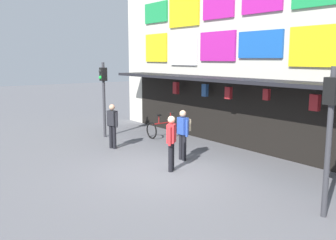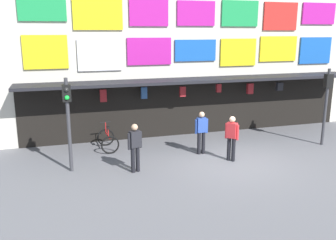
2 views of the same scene
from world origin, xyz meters
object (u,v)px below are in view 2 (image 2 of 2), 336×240
(pedestrian_in_white, at_px, (135,145))
(traffic_light_far, at_px, (327,95))
(pedestrian_in_yellow, at_px, (201,129))
(traffic_light_near, at_px, (68,110))
(bicycle_parked, at_px, (108,140))
(pedestrian_in_purple, at_px, (232,136))

(pedestrian_in_white, bearing_deg, traffic_light_far, 5.09)
(traffic_light_far, xyz_separation_m, pedestrian_in_yellow, (-5.34, 0.40, -1.16))
(traffic_light_near, xyz_separation_m, bicycle_parked, (1.52, 1.97, -1.75))
(traffic_light_near, distance_m, pedestrian_in_purple, 5.84)
(pedestrian_in_white, height_order, pedestrian_in_purple, same)
(traffic_light_far, xyz_separation_m, bicycle_parked, (-8.74, 1.96, -1.75))
(traffic_light_near, xyz_separation_m, pedestrian_in_yellow, (4.92, 0.42, -1.16))
(pedestrian_in_yellow, bearing_deg, traffic_light_far, -4.26)
(pedestrian_in_yellow, bearing_deg, bicycle_parked, 155.39)
(pedestrian_in_white, distance_m, pedestrian_in_purple, 3.60)
(pedestrian_in_yellow, bearing_deg, pedestrian_in_purple, -54.48)
(traffic_light_far, distance_m, pedestrian_in_white, 8.30)
(traffic_light_far, bearing_deg, traffic_light_near, -179.89)
(bicycle_parked, bearing_deg, pedestrian_in_yellow, -24.61)
(bicycle_parked, distance_m, pedestrian_in_purple, 4.95)
(bicycle_parked, height_order, pedestrian_in_yellow, pedestrian_in_yellow)
(bicycle_parked, height_order, pedestrian_in_white, pedestrian_in_white)
(bicycle_parked, distance_m, pedestrian_in_white, 2.80)
(pedestrian_in_purple, bearing_deg, traffic_light_far, 8.33)
(pedestrian_in_white, bearing_deg, traffic_light_near, 161.17)
(traffic_light_far, relative_size, pedestrian_in_yellow, 1.90)
(traffic_light_near, xyz_separation_m, traffic_light_far, (10.26, 0.02, 0.00))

